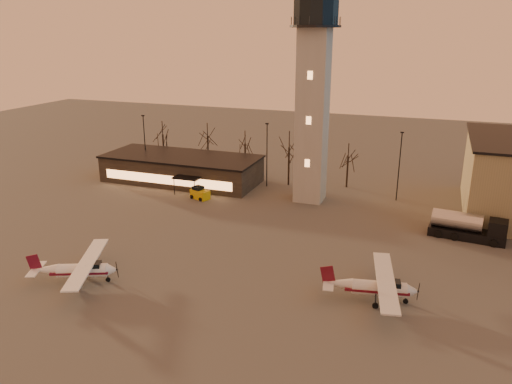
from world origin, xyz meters
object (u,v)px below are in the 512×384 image
control_tower (313,87)px  service_cart (200,194)px  terminal (182,168)px  cessna_rear (84,272)px  cessna_front (380,291)px  fuel_truck (467,229)px

control_tower → service_cart: (-15.30, -5.12, -15.63)m
control_tower → terminal: control_tower is taller
control_tower → cessna_rear: control_tower is taller
cessna_front → fuel_truck: size_ratio=1.33×
control_tower → cessna_front: control_tower is taller
terminal → cessna_front: bearing=-38.4°
cessna_front → service_cart: 35.31m
terminal → cessna_front: 44.95m
control_tower → service_cart: size_ratio=10.12×
terminal → fuel_truck: (43.08, -9.58, -0.90)m
terminal → cessna_rear: size_ratio=2.30×
fuel_truck → service_cart: 36.48m
terminal → cessna_front: terminal is taller
terminal → cessna_rear: 35.01m
fuel_truck → service_cart: size_ratio=2.73×
control_tower → cessna_front: size_ratio=2.77×
cessna_front → fuel_truck: 19.98m
cessna_front → control_tower: bearing=106.6°
cessna_rear → fuel_truck: fuel_truck is taller
fuel_truck → cessna_front: bearing=-106.5°
fuel_truck → service_cart: bearing=-177.1°
fuel_truck → cessna_rear: bearing=-138.6°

